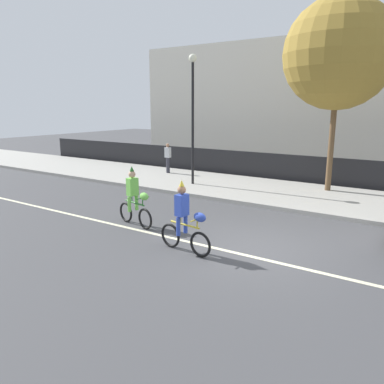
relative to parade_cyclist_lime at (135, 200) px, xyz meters
The scene contains 10 objects.
ground_plane 4.09m from the parade_cyclist_lime, ahead, with size 80.00×80.00×0.00m, color #424244.
road_centre_line 4.09m from the parade_cyclist_lime, ahead, with size 36.00×0.14×0.01m, color beige.
sidewalk_curb 7.83m from the parade_cyclist_lime, 59.14° to the left, with size 60.00×5.00×0.15m, color #9E9B93.
fence_line 10.39m from the parade_cyclist_lime, 67.38° to the left, with size 40.00×0.08×1.40m, color black.
building_backdrop 18.70m from the parade_cyclist_lime, 80.47° to the left, with size 28.00×8.00×7.85m, color beige.
parade_cyclist_lime is the anchor object (origin of this frame).
parade_cyclist_cobalt 2.77m from the parade_cyclist_lime, 20.67° to the right, with size 1.71×0.51×1.92m.
street_lamp_post 6.99m from the parade_cyclist_lime, 106.08° to the left, with size 0.36×0.36×5.86m.
street_tree_near_lamp 10.30m from the parade_cyclist_lime, 63.63° to the left, with size 4.51×4.51×7.93m.
pedestrian_onlooker 8.96m from the parade_cyclist_lime, 120.16° to the left, with size 0.32×0.20×1.62m.
Camera 1 is at (3.82, -8.80, 3.75)m, focal length 35.00 mm.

